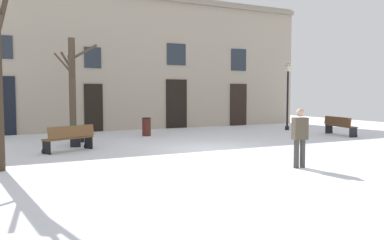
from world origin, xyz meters
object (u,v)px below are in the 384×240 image
object	(u,v)px
bench_far_corner	(340,126)
bench_back_to_back_right	(76,134)
person_by_shop_door	(300,136)
litter_bin	(146,127)
tree_near_facade	(72,85)
streetlamp	(288,89)
bench_by_litter_bin	(69,138)

from	to	relation	value
bench_far_corner	bench_back_to_back_right	distance (m)	11.80
bench_back_to_back_right	person_by_shop_door	size ratio (longest dim) A/B	1.05
litter_bin	bench_far_corner	bearing A→B (deg)	-24.56
tree_near_facade	litter_bin	distance (m)	3.74
bench_far_corner	person_by_shop_door	size ratio (longest dim) A/B	1.24
tree_near_facade	person_by_shop_door	distance (m)	10.50
tree_near_facade	bench_back_to_back_right	bearing A→B (deg)	-96.40
bench_far_corner	bench_back_to_back_right	xyz separation A→B (m)	(-11.63, 2.02, -0.03)
litter_bin	bench_back_to_back_right	world-z (taller)	litter_bin
streetlamp	person_by_shop_door	distance (m)	10.87
bench_far_corner	bench_by_litter_bin	size ratio (longest dim) A/B	1.08
tree_near_facade	litter_bin	bearing A→B (deg)	-8.05
tree_near_facade	person_by_shop_door	xyz separation A→B (m)	(4.25, -9.49, -1.47)
litter_bin	bench_by_litter_bin	bearing A→B (deg)	-139.14
tree_near_facade	bench_by_litter_bin	bearing A→B (deg)	-100.81
tree_near_facade	bench_back_to_back_right	size ratio (longest dim) A/B	2.64
tree_near_facade	bench_far_corner	world-z (taller)	tree_near_facade
litter_bin	person_by_shop_door	xyz separation A→B (m)	(1.06, -9.04, 0.43)
bench_back_to_back_right	litter_bin	bearing A→B (deg)	-47.99
bench_by_litter_bin	bench_far_corner	bearing A→B (deg)	152.79
bench_by_litter_bin	person_by_shop_door	world-z (taller)	person_by_shop_door
tree_near_facade	streetlamp	size ratio (longest dim) A/B	1.22
tree_near_facade	bench_far_corner	xyz separation A→B (m)	(11.38, -4.19, -1.86)
streetlamp	bench_by_litter_bin	size ratio (longest dim) A/B	1.99
litter_bin	streetlamp	bearing A→B (deg)	-4.21
litter_bin	bench_far_corner	xyz separation A→B (m)	(8.19, -3.74, 0.03)
litter_bin	bench_by_litter_bin	size ratio (longest dim) A/B	0.47
person_by_shop_door	bench_by_litter_bin	bearing A→B (deg)	144.20
streetlamp	bench_far_corner	distance (m)	3.64
streetlamp	person_by_shop_door	xyz separation A→B (m)	(-6.69, -8.47, -1.33)
bench_by_litter_bin	bench_back_to_back_right	bearing A→B (deg)	-131.95
streetlamp	tree_near_facade	bearing A→B (deg)	174.66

